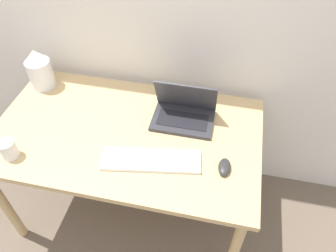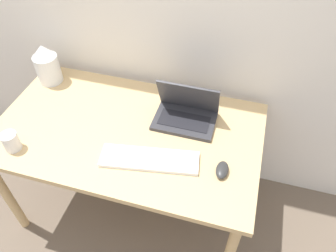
# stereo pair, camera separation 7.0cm
# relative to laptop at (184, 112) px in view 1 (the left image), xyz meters

# --- Properties ---
(desk) EXTENTS (1.35, 0.78, 0.71)m
(desk) POSITION_rel_laptop_xyz_m (-0.27, -0.16, -0.13)
(desk) COLOR tan
(desk) RESTS_ON ground_plane
(laptop) EXTENTS (0.31, 0.22, 0.22)m
(laptop) POSITION_rel_laptop_xyz_m (0.00, 0.00, 0.00)
(laptop) COLOR #333338
(laptop) RESTS_ON desk
(keyboard) EXTENTS (0.47, 0.20, 0.02)m
(keyboard) POSITION_rel_laptop_xyz_m (-0.09, -0.31, -0.04)
(keyboard) COLOR white
(keyboard) RESTS_ON desk
(mouse) EXTENTS (0.06, 0.10, 0.03)m
(mouse) POSITION_rel_laptop_xyz_m (0.24, -0.29, -0.03)
(mouse) COLOR #2D2D2D
(mouse) RESTS_ON desk
(vase) EXTENTS (0.14, 0.14, 0.24)m
(vase) POSITION_rel_laptop_xyz_m (-0.84, 0.10, 0.07)
(vase) COLOR white
(vase) RESTS_ON desk
(mug) EXTENTS (0.08, 0.08, 0.09)m
(mug) POSITION_rel_laptop_xyz_m (-0.74, -0.42, -0.00)
(mug) COLOR white
(mug) RESTS_ON desk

